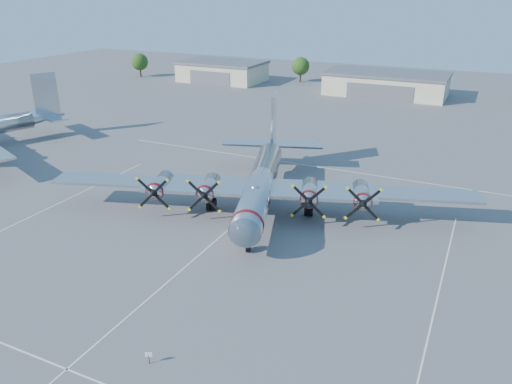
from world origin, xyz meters
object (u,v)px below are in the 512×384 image
at_px(tree_far_west, 140,62).
at_px(main_bomber_b29, 262,205).
at_px(hangar_west, 222,71).
at_px(info_placard, 149,356).
at_px(hangar_center, 386,84).
at_px(tree_west, 301,66).

relative_size(tree_far_west, main_bomber_b29, 0.14).
bearing_deg(hangar_west, main_bomber_b29, -58.07).
relative_size(tree_far_west, info_placard, 6.82).
distance_m(hangar_center, tree_west, 26.30).
bearing_deg(tree_far_west, info_placard, -52.39).
xyz_separation_m(tree_west, main_bomber_b29, (25.54, -81.10, -4.22)).
xyz_separation_m(hangar_center, tree_far_west, (-70.00, -3.96, 1.51)).
xyz_separation_m(hangar_west, info_placard, (49.81, -101.08, -2.03)).
relative_size(hangar_west, tree_west, 3.40).
bearing_deg(tree_west, info_placard, -74.72).
height_order(hangar_center, tree_far_west, tree_far_west).
xyz_separation_m(hangar_west, tree_far_west, (-25.00, -3.96, 1.51)).
bearing_deg(main_bomber_b29, hangar_west, 103.99).
bearing_deg(info_placard, hangar_center, 69.13).
xyz_separation_m(hangar_west, hangar_center, (45.00, -0.00, -0.00)).
bearing_deg(tree_far_west, hangar_center, 3.24).
distance_m(tree_far_west, tree_west, 46.57).
distance_m(hangar_west, tree_far_west, 25.36).
bearing_deg(tree_far_west, hangar_west, 9.01).
distance_m(hangar_center, info_placard, 101.22).
xyz_separation_m(hangar_west, tree_west, (20.00, 8.04, 1.51)).
bearing_deg(hangar_center, tree_far_west, -176.76).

